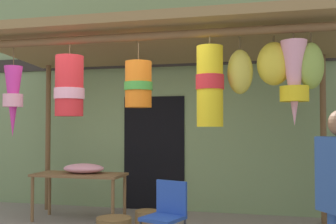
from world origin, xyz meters
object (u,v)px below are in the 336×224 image
(wicker_basket_spare, at_px, (147,217))
(folding_chair, at_px, (167,211))
(flower_heap_on_table, at_px, (84,168))
(display_table, at_px, (79,179))

(wicker_basket_spare, bearing_deg, folding_chair, -65.57)
(flower_heap_on_table, distance_m, wicker_basket_spare, 1.25)
(display_table, xyz_separation_m, folding_chair, (1.76, -1.41, -0.15))
(display_table, bearing_deg, folding_chair, -38.67)
(flower_heap_on_table, relative_size, wicker_basket_spare, 1.83)
(wicker_basket_spare, bearing_deg, display_table, -176.48)
(flower_heap_on_table, height_order, wicker_basket_spare, flower_heap_on_table)
(flower_heap_on_table, bearing_deg, display_table, -149.53)
(folding_chair, bearing_deg, wicker_basket_spare, 114.43)
(folding_chair, bearing_deg, flower_heap_on_table, 139.50)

